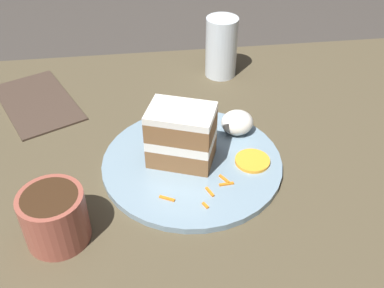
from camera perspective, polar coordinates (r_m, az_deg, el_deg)
name	(u,v)px	position (r m, az deg, el deg)	size (l,w,h in m)	color
ground_plane	(208,172)	(0.77, 1.98, -3.58)	(6.00, 6.00, 0.00)	#38332D
dining_table	(208,167)	(0.77, 2.00, -2.92)	(1.27, 0.82, 0.02)	#4C422D
plate	(192,163)	(0.75, 0.00, -2.39)	(0.30, 0.30, 0.01)	gray
cake_slice	(181,135)	(0.72, -1.37, 1.13)	(0.12, 0.10, 0.10)	brown
cream_dollop	(237,122)	(0.79, 5.76, 2.74)	(0.06, 0.05, 0.04)	white
orange_garnish	(252,161)	(0.74, 7.68, -2.14)	(0.06, 0.06, 0.01)	orange
carrot_shreds_scatter	(206,190)	(0.69, 1.83, -5.90)	(0.12, 0.07, 0.00)	orange
drinking_glass	(221,51)	(0.98, 3.72, 11.71)	(0.07, 0.07, 0.13)	silver
coffee_mug	(54,216)	(0.64, -17.09, -8.70)	(0.09, 0.09, 0.08)	#994C3D
menu_card	(37,102)	(0.95, -19.03, 5.03)	(0.12, 0.22, 0.00)	#423328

